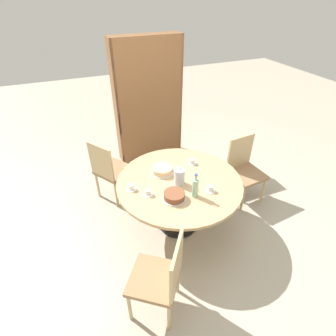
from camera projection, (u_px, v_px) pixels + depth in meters
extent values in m
plane|color=#B2A893|center=(178.00, 224.00, 3.38)|extent=(14.00, 14.00, 0.00)
cylinder|color=black|center=(178.00, 223.00, 3.37)|extent=(0.48, 0.48, 0.03)
cylinder|color=black|center=(179.00, 204.00, 3.17)|extent=(0.16, 0.16, 0.64)
cylinder|color=tan|center=(179.00, 182.00, 2.98)|extent=(1.43, 1.43, 0.04)
cylinder|color=tan|center=(142.00, 271.00, 2.60)|extent=(0.03, 0.03, 0.41)
cylinder|color=tan|center=(130.00, 307.00, 2.31)|extent=(0.03, 0.03, 0.41)
cylinder|color=tan|center=(178.00, 279.00, 2.53)|extent=(0.03, 0.03, 0.41)
cylinder|color=tan|center=(169.00, 317.00, 2.24)|extent=(0.03, 0.03, 0.41)
cube|color=#93704C|center=(154.00, 279.00, 2.29)|extent=(0.59, 0.59, 0.04)
cube|color=tan|center=(176.00, 266.00, 2.11)|extent=(0.25, 0.34, 0.46)
cylinder|color=tan|center=(243.00, 199.00, 3.47)|extent=(0.03, 0.03, 0.41)
cylinder|color=tan|center=(263.00, 191.00, 3.60)|extent=(0.03, 0.03, 0.41)
cylinder|color=tan|center=(226.00, 184.00, 3.73)|extent=(0.03, 0.03, 0.41)
cylinder|color=tan|center=(245.00, 177.00, 3.86)|extent=(0.03, 0.03, 0.41)
cube|color=#93704C|center=(247.00, 175.00, 3.54)|extent=(0.46, 0.46, 0.04)
cube|color=tan|center=(240.00, 152.00, 3.53)|extent=(0.40, 0.07, 0.46)
cylinder|color=tan|center=(134.00, 181.00, 3.79)|extent=(0.03, 0.03, 0.41)
cylinder|color=tan|center=(115.00, 173.00, 3.95)|extent=(0.03, 0.03, 0.41)
cylinder|color=tan|center=(116.00, 194.00, 3.54)|extent=(0.03, 0.03, 0.41)
cylinder|color=tan|center=(98.00, 185.00, 3.71)|extent=(0.03, 0.03, 0.41)
cube|color=#93704C|center=(114.00, 170.00, 3.62)|extent=(0.58, 0.58, 0.04)
cube|color=tan|center=(101.00, 162.00, 3.34)|extent=(0.24, 0.35, 0.46)
cube|color=brown|center=(178.00, 98.00, 4.34)|extent=(0.04, 0.28, 1.96)
cube|color=brown|center=(116.00, 107.00, 4.02)|extent=(0.04, 0.28, 1.96)
cube|color=brown|center=(151.00, 105.00, 4.08)|extent=(1.07, 0.02, 1.96)
cube|color=brown|center=(150.00, 153.00, 4.74)|extent=(1.00, 0.27, 0.04)
cube|color=brown|center=(150.00, 135.00, 4.52)|extent=(1.00, 0.27, 0.04)
cube|color=brown|center=(149.00, 114.00, 4.29)|extent=(1.00, 0.27, 0.04)
cube|color=brown|center=(147.00, 90.00, 4.07)|extent=(1.00, 0.27, 0.04)
cube|color=brown|center=(146.00, 64.00, 3.84)|extent=(1.00, 0.27, 0.04)
cube|color=brown|center=(145.00, 36.00, 3.62)|extent=(1.00, 0.27, 0.04)
cube|color=beige|center=(165.00, 142.00, 4.71)|extent=(0.44, 0.21, 0.32)
cube|color=beige|center=(135.00, 149.00, 4.54)|extent=(0.44, 0.21, 0.31)
cube|color=teal|center=(164.00, 125.00, 4.50)|extent=(0.47, 0.21, 0.27)
cube|color=beige|center=(134.00, 129.00, 4.33)|extent=(0.47, 0.21, 0.33)
cube|color=black|center=(166.00, 102.00, 4.28)|extent=(0.39, 0.21, 0.30)
cube|color=beige|center=(130.00, 107.00, 4.09)|extent=(0.39, 0.21, 0.31)
cube|color=#B72D28|center=(165.00, 77.00, 4.04)|extent=(0.41, 0.21, 0.32)
cube|color=#28703D|center=(129.00, 83.00, 3.88)|extent=(0.41, 0.21, 0.27)
cube|color=orange|center=(167.00, 52.00, 3.85)|extent=(0.37, 0.21, 0.24)
cube|color=#703384|center=(125.00, 56.00, 3.65)|extent=(0.37, 0.21, 0.24)
cylinder|color=silver|center=(179.00, 177.00, 2.87)|extent=(0.12, 0.12, 0.19)
cone|color=silver|center=(180.00, 169.00, 2.81)|extent=(0.11, 0.11, 0.02)
sphere|color=silver|center=(180.00, 168.00, 2.79)|extent=(0.02, 0.02, 0.02)
cylinder|color=#99C6A3|center=(195.00, 188.00, 2.70)|extent=(0.07, 0.07, 0.21)
cylinder|color=#99C6A3|center=(196.00, 178.00, 2.62)|extent=(0.03, 0.03, 0.06)
cylinder|color=#2D5184|center=(196.00, 175.00, 2.60)|extent=(0.03, 0.03, 0.01)
cylinder|color=silver|center=(162.00, 172.00, 3.10)|extent=(0.27, 0.27, 0.01)
cylinder|color=#DBB784|center=(162.00, 169.00, 3.07)|extent=(0.24, 0.24, 0.07)
cylinder|color=silver|center=(174.00, 198.00, 2.72)|extent=(0.25, 0.25, 0.01)
cylinder|color=brown|center=(174.00, 195.00, 2.70)|extent=(0.22, 0.22, 0.06)
cylinder|color=silver|center=(210.00, 191.00, 2.82)|extent=(0.11, 0.11, 0.01)
cylinder|color=silver|center=(211.00, 188.00, 2.80)|extent=(0.06, 0.06, 0.06)
cylinder|color=silver|center=(192.00, 163.00, 3.25)|extent=(0.11, 0.11, 0.01)
cylinder|color=silver|center=(192.00, 161.00, 3.23)|extent=(0.06, 0.06, 0.06)
cylinder|color=silver|center=(132.00, 189.00, 2.84)|extent=(0.11, 0.11, 0.01)
cylinder|color=silver|center=(131.00, 187.00, 2.82)|extent=(0.06, 0.06, 0.06)
cylinder|color=silver|center=(148.00, 194.00, 2.77)|extent=(0.11, 0.11, 0.01)
cylinder|color=silver|center=(148.00, 192.00, 2.75)|extent=(0.06, 0.06, 0.06)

